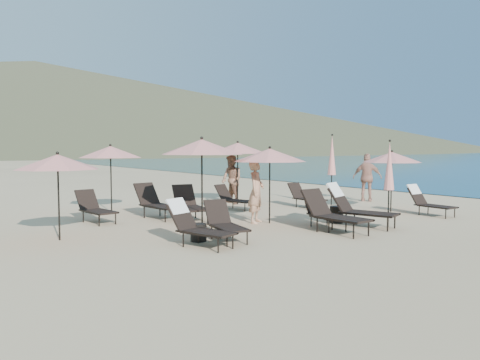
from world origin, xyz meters
TOP-DOWN VIEW (x-y plane):
  - ground at (0.00, 0.00)m, footprint 800.00×800.00m
  - volcanic_headland at (71.37, 302.62)m, footprint 690.00×690.00m
  - lounger_0 at (-4.26, 0.14)m, footprint 1.03×1.71m
  - lounger_1 at (-3.38, 0.32)m, footprint 0.89×1.62m
  - lounger_2 at (-0.63, -0.51)m, footprint 0.77×1.85m
  - lounger_3 at (-0.31, 0.14)m, footprint 1.04×1.67m
  - lounger_4 at (0.55, -0.25)m, footprint 1.20×1.98m
  - lounger_5 at (4.04, -0.18)m, footprint 0.62×1.54m
  - lounger_6 at (-4.94, 4.61)m, footprint 0.79×1.63m
  - lounger_7 at (-3.15, 4.30)m, footprint 0.90×1.87m
  - lounger_8 at (-2.50, 3.46)m, footprint 1.01×1.84m
  - lounger_9 at (-0.14, 4.54)m, footprint 0.91×1.56m
  - lounger_10 at (2.24, 3.45)m, footprint 0.59×1.50m
  - umbrella_open_0 at (-2.80, 2.26)m, footprint 2.26×2.26m
  - umbrella_open_1 at (-1.02, 1.54)m, footprint 2.02×2.02m
  - umbrella_open_2 at (3.75, 0.97)m, footprint 1.91×1.91m
  - umbrella_open_3 at (-3.84, 6.26)m, footprint 2.10×2.10m
  - umbrella_open_4 at (0.86, 5.68)m, footprint 2.22×2.22m
  - umbrella_open_5 at (-6.49, 2.54)m, footprint 1.90×1.90m
  - umbrella_closed_0 at (1.13, -0.85)m, footprint 0.28×0.28m
  - umbrella_closed_1 at (3.48, 3.38)m, footprint 0.31×0.31m
  - side_table_0 at (-3.95, 0.54)m, footprint 0.37×0.37m
  - side_table_1 at (0.59, 0.50)m, footprint 0.38×0.38m
  - beachgoer_a at (-1.26, 1.84)m, footprint 0.79×0.73m
  - beachgoer_b at (0.74, 5.91)m, footprint 0.71×0.90m
  - beachgoer_c at (5.59, 3.43)m, footprint 1.02×1.18m

SIDE VIEW (x-z plane):
  - ground at x=0.00m, z-range 0.00..0.00m
  - side_table_0 at x=-3.95m, z-range 0.00..0.41m
  - side_table_1 at x=0.59m, z-range 0.00..0.47m
  - lounger_9 at x=-0.14m, z-range -0.03..0.82m
  - lounger_10 at x=2.24m, z-range -0.03..0.83m
  - lounger_1 at x=-3.38m, z-range -0.03..0.85m
  - lounger_3 at x=-0.31m, z-range -0.03..0.87m
  - lounger_6 at x=-4.94m, z-range -0.03..0.87m
  - lounger_5 at x=4.04m, z-range -0.02..0.93m
  - lounger_8 at x=-2.50m, z-range -0.03..0.97m
  - lounger_0 at x=-4.26m, z-range -0.02..0.98m
  - lounger_7 at x=-3.15m, z-range -0.03..1.00m
  - lounger_2 at x=-0.63m, z-range -0.03..1.02m
  - lounger_4 at x=0.55m, z-range -0.03..1.14m
  - beachgoer_a at x=-1.26m, z-range 0.00..1.81m
  - beachgoer_b at x=0.74m, z-range 0.00..1.85m
  - beachgoer_c at x=5.59m, z-range 0.00..1.90m
  - umbrella_closed_0 at x=1.13m, z-range 0.46..2.81m
  - umbrella_open_5 at x=-6.49m, z-range 0.79..2.83m
  - umbrella_open_2 at x=3.75m, z-range 0.79..2.84m
  - umbrella_closed_1 at x=3.48m, z-range 0.52..3.15m
  - umbrella_open_1 at x=-1.02m, z-range 0.84..3.01m
  - umbrella_open_3 at x=-3.84m, z-range 0.87..3.12m
  - umbrella_open_4 at x=0.86m, z-range 0.92..3.31m
  - umbrella_open_0 at x=-2.80m, z-range 0.94..3.37m
  - volcanic_headland at x=71.37m, z-range -1.01..53.99m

